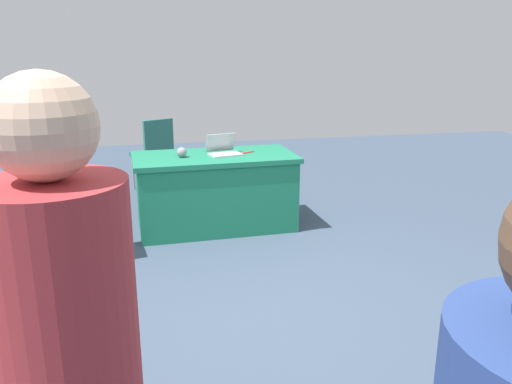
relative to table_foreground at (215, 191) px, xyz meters
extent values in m
plane|color=#3D4C60|center=(-0.06, 2.14, -0.39)|extent=(14.40, 14.40, 0.00)
cube|color=#1E7A56|center=(0.00, 0.00, 0.36)|extent=(1.70, 0.92, 0.05)
cube|color=#1E7A56|center=(0.00, 0.00, -0.03)|extent=(1.63, 0.88, 0.73)
cylinder|color=#9E9993|center=(1.57, 0.84, -0.17)|extent=(0.03, 0.03, 0.44)
cylinder|color=#9E9993|center=(1.62, 0.47, -0.17)|extent=(0.03, 0.03, 0.44)
cylinder|color=#9E9993|center=(1.20, 0.79, -0.17)|extent=(0.03, 0.03, 0.44)
cylinder|color=#9E9993|center=(1.25, 0.42, -0.17)|extent=(0.03, 0.03, 0.44)
cube|color=#2D7066|center=(1.41, 0.63, 0.08)|extent=(0.50, 0.50, 0.06)
cube|color=#2D7066|center=(1.21, 0.60, 0.33)|extent=(0.10, 0.42, 0.45)
cylinder|color=#9E9993|center=(0.88, -1.72, -0.16)|extent=(0.03, 0.03, 0.46)
cylinder|color=#9E9993|center=(0.54, -1.90, -0.16)|extent=(0.03, 0.03, 0.46)
cylinder|color=#9E9993|center=(0.70, -1.38, -0.16)|extent=(0.03, 0.03, 0.46)
cylinder|color=#9E9993|center=(0.36, -1.57, -0.16)|extent=(0.03, 0.03, 0.46)
cube|color=#2D7066|center=(0.62, -1.64, 0.09)|extent=(0.60, 0.60, 0.06)
cube|color=#2D7066|center=(0.52, -1.47, 0.35)|extent=(0.39, 0.24, 0.45)
cylinder|color=#B23338|center=(0.88, 4.01, 0.83)|extent=(0.37, 0.37, 0.69)
sphere|color=beige|center=(0.88, 4.01, 1.30)|extent=(0.24, 0.24, 0.24)
cube|color=silver|center=(-0.11, 0.03, 0.40)|extent=(0.36, 0.28, 0.02)
cube|color=#B7B7BC|center=(-0.08, -0.11, 0.50)|extent=(0.32, 0.14, 0.19)
sphere|color=gray|center=(0.33, 0.04, 0.44)|extent=(0.10, 0.10, 0.10)
cube|color=red|center=(-0.35, -0.04, 0.39)|extent=(0.17, 0.12, 0.01)
camera|label=1|loc=(0.67, 5.15, 1.46)|focal=35.86mm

